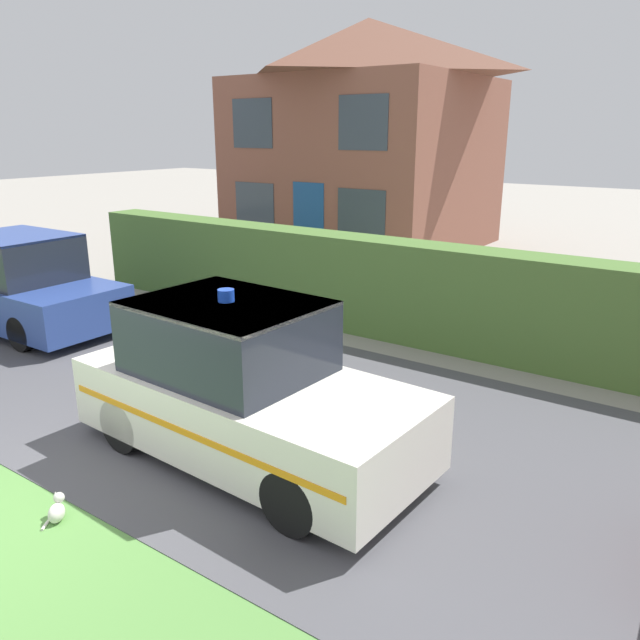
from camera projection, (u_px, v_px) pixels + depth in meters
name	position (u px, v px, depth m)	size (l,w,h in m)	color
road_strip	(231.00, 399.00, 8.25)	(28.00, 5.32, 0.01)	#4C4C51
garden_hedge	(436.00, 296.00, 10.17)	(15.70, 0.75, 1.66)	#4C7233
police_car	(243.00, 388.00, 6.62)	(3.97, 1.85, 1.84)	black
cat	(57.00, 510.00, 5.68)	(0.22, 0.30, 0.25)	silver
neighbour_car_far	(17.00, 285.00, 11.17)	(4.41, 1.77, 1.67)	black
house_left	(366.00, 134.00, 18.59)	(6.75, 6.53, 6.47)	brown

